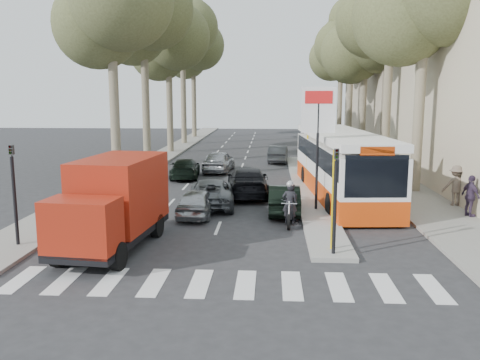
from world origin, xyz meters
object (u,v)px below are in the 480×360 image
object	(u,v)px
dark_hatchback	(284,199)
city_bus	(341,163)
red_truck	(114,202)
motorcycle	(290,204)
silver_hatchback	(197,202)

from	to	relation	value
dark_hatchback	city_bus	bearing A→B (deg)	-128.39
red_truck	city_bus	xyz separation A→B (m)	(8.98, 9.32, 0.15)
red_truck	city_bus	world-z (taller)	city_bus
dark_hatchback	motorcycle	distance (m)	1.88
city_bus	motorcycle	world-z (taller)	city_bus
silver_hatchback	city_bus	size ratio (longest dim) A/B	0.28
dark_hatchback	red_truck	world-z (taller)	red_truck
silver_hatchback	motorcycle	xyz separation A→B (m)	(4.00, -1.07, 0.21)
dark_hatchback	red_truck	xyz separation A→B (m)	(-5.98, -5.57, 1.00)
silver_hatchback	dark_hatchback	distance (m)	3.90
red_truck	motorcycle	world-z (taller)	red_truck
city_bus	motorcycle	size ratio (longest dim) A/B	6.08
silver_hatchback	city_bus	world-z (taller)	city_bus
dark_hatchback	city_bus	distance (m)	4.94
silver_hatchback	red_truck	size ratio (longest dim) A/B	0.60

